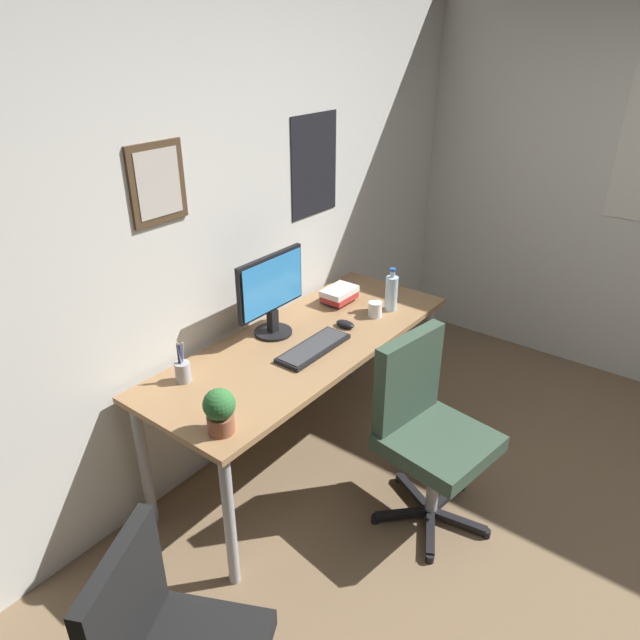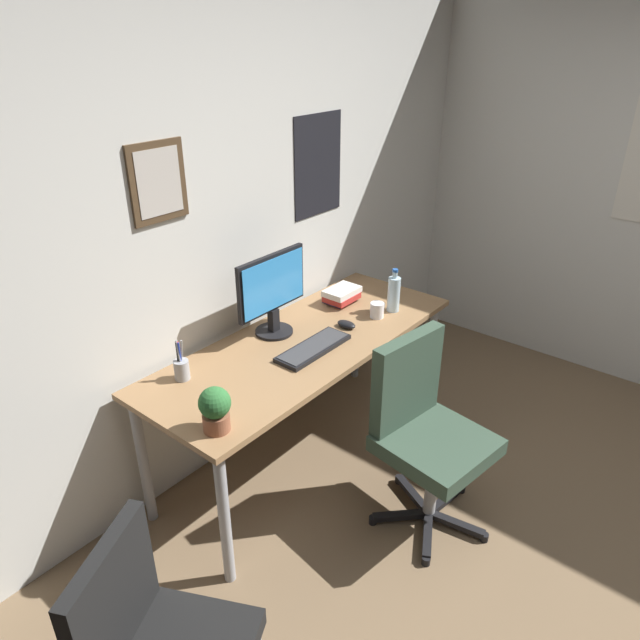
# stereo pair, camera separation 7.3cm
# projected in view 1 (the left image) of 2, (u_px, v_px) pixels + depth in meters

# --- Properties ---
(wall_back) EXTENTS (4.40, 0.10, 2.60)m
(wall_back) POSITION_uv_depth(u_px,v_px,m) (224.00, 226.00, 2.88)
(wall_back) COLOR silver
(wall_back) RESTS_ON ground_plane
(desk) EXTENTS (1.82, 0.68, 0.74)m
(desk) POSITION_uv_depth(u_px,v_px,m) (305.00, 353.00, 3.01)
(desk) COLOR #936D47
(desk) RESTS_ON ground_plane
(office_chair) EXTENTS (0.57, 0.57, 0.95)m
(office_chair) POSITION_uv_depth(u_px,v_px,m) (426.00, 424.00, 2.71)
(office_chair) COLOR #334738
(office_chair) RESTS_ON ground_plane
(monitor) EXTENTS (0.46, 0.20, 0.43)m
(monitor) POSITION_uv_depth(u_px,v_px,m) (271.00, 292.00, 2.94)
(monitor) COLOR black
(monitor) RESTS_ON desk
(keyboard) EXTENTS (0.43, 0.15, 0.03)m
(keyboard) POSITION_uv_depth(u_px,v_px,m) (314.00, 348.00, 2.88)
(keyboard) COLOR black
(keyboard) RESTS_ON desk
(computer_mouse) EXTENTS (0.06, 0.11, 0.04)m
(computer_mouse) POSITION_uv_depth(u_px,v_px,m) (345.00, 324.00, 3.10)
(computer_mouse) COLOR black
(computer_mouse) RESTS_ON desk
(water_bottle) EXTENTS (0.07, 0.07, 0.25)m
(water_bottle) POSITION_uv_depth(u_px,v_px,m) (391.00, 293.00, 3.26)
(water_bottle) COLOR silver
(water_bottle) RESTS_ON desk
(coffee_mug_near) EXTENTS (0.11, 0.08, 0.09)m
(coffee_mug_near) POSITION_uv_depth(u_px,v_px,m) (375.00, 309.00, 3.21)
(coffee_mug_near) COLOR white
(coffee_mug_near) RESTS_ON desk
(potted_plant) EXTENTS (0.13, 0.13, 0.19)m
(potted_plant) POSITION_uv_depth(u_px,v_px,m) (219.00, 410.00, 2.26)
(potted_plant) COLOR brown
(potted_plant) RESTS_ON desk
(pen_cup) EXTENTS (0.07, 0.07, 0.20)m
(pen_cup) POSITION_uv_depth(u_px,v_px,m) (183.00, 371.00, 2.61)
(pen_cup) COLOR #9EA0A5
(pen_cup) RESTS_ON desk
(book_stack_left) EXTENTS (0.21, 0.16, 0.09)m
(book_stack_left) POSITION_uv_depth(u_px,v_px,m) (339.00, 295.00, 3.38)
(book_stack_left) COLOR navy
(book_stack_left) RESTS_ON desk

